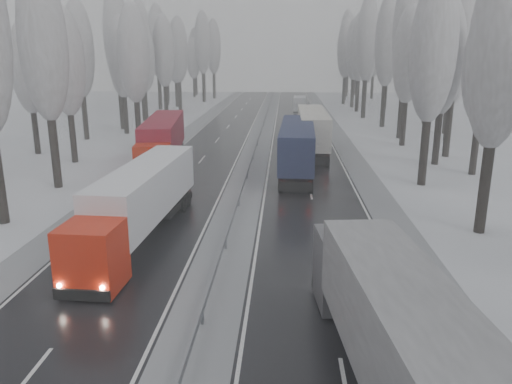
# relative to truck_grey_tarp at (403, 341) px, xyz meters

# --- Properties ---
(carriageway_right) EXTENTS (7.50, 200.00, 0.03)m
(carriageway_right) POSITION_rel_truck_grey_tarp_xyz_m (-1.39, 30.71, -2.46)
(carriageway_right) COLOR black
(carriageway_right) RESTS_ON ground
(carriageway_left) EXTENTS (7.50, 200.00, 0.03)m
(carriageway_left) POSITION_rel_truck_grey_tarp_xyz_m (-11.89, 30.71, -2.46)
(carriageway_left) COLOR black
(carriageway_left) RESTS_ON ground
(median_slush) EXTENTS (3.00, 200.00, 0.04)m
(median_slush) POSITION_rel_truck_grey_tarp_xyz_m (-6.64, 30.71, -2.46)
(median_slush) COLOR gray
(median_slush) RESTS_ON ground
(shoulder_right) EXTENTS (2.40, 200.00, 0.04)m
(shoulder_right) POSITION_rel_truck_grey_tarp_xyz_m (3.56, 30.71, -2.46)
(shoulder_right) COLOR gray
(shoulder_right) RESTS_ON ground
(shoulder_left) EXTENTS (2.40, 200.00, 0.04)m
(shoulder_left) POSITION_rel_truck_grey_tarp_xyz_m (-16.84, 30.71, -2.46)
(shoulder_left) COLOR gray
(shoulder_left) RESTS_ON ground
(median_guardrail) EXTENTS (0.12, 200.00, 0.76)m
(median_guardrail) POSITION_rel_truck_grey_tarp_xyz_m (-6.64, 30.70, -1.88)
(median_guardrail) COLOR slate
(median_guardrail) RESTS_ON ground
(tree_16) EXTENTS (3.60, 3.60, 16.53)m
(tree_16) POSITION_rel_truck_grey_tarp_xyz_m (8.39, 16.38, 8.19)
(tree_16) COLOR black
(tree_16) RESTS_ON ground
(tree_18) EXTENTS (3.60, 3.60, 16.58)m
(tree_18) POSITION_rel_truck_grey_tarp_xyz_m (7.87, 27.74, 8.22)
(tree_18) COLOR black
(tree_18) RESTS_ON ground
(tree_19) EXTENTS (3.60, 3.60, 14.57)m
(tree_19) POSITION_rel_truck_grey_tarp_xyz_m (13.38, 31.74, 6.94)
(tree_19) COLOR black
(tree_19) RESTS_ON ground
(tree_20) EXTENTS (3.60, 3.60, 15.71)m
(tree_20) POSITION_rel_truck_grey_tarp_xyz_m (11.26, 35.87, 7.66)
(tree_20) COLOR black
(tree_20) RESTS_ON ground
(tree_21) EXTENTS (3.60, 3.60, 18.62)m
(tree_21) POSITION_rel_truck_grey_tarp_xyz_m (13.48, 39.87, 9.52)
(tree_21) COLOR black
(tree_21) RESTS_ON ground
(tree_22) EXTENTS (3.60, 3.60, 15.86)m
(tree_22) POSITION_rel_truck_grey_tarp_xyz_m (10.38, 46.31, 7.76)
(tree_22) COLOR black
(tree_22) RESTS_ON ground
(tree_23) EXTENTS (3.60, 3.60, 13.55)m
(tree_23) POSITION_rel_truck_grey_tarp_xyz_m (16.67, 50.31, 6.29)
(tree_23) COLOR black
(tree_23) RESTS_ON ground
(tree_24) EXTENTS (3.60, 3.60, 20.49)m
(tree_24) POSITION_rel_truck_grey_tarp_xyz_m (11.26, 51.73, 10.71)
(tree_24) COLOR black
(tree_24) RESTS_ON ground
(tree_25) EXTENTS (3.60, 3.60, 19.44)m
(tree_25) POSITION_rel_truck_grey_tarp_xyz_m (18.17, 55.73, 10.04)
(tree_25) COLOR black
(tree_25) RESTS_ON ground
(tree_26) EXTENTS (3.60, 3.60, 18.78)m
(tree_26) POSITION_rel_truck_grey_tarp_xyz_m (10.92, 61.98, 9.62)
(tree_26) COLOR black
(tree_26) RESTS_ON ground
(tree_27) EXTENTS (3.60, 3.60, 17.62)m
(tree_27) POSITION_rel_truck_grey_tarp_xyz_m (18.07, 65.98, 8.88)
(tree_27) COLOR black
(tree_27) RESTS_ON ground
(tree_28) EXTENTS (3.60, 3.60, 19.62)m
(tree_28) POSITION_rel_truck_grey_tarp_xyz_m (9.70, 72.66, 10.16)
(tree_28) COLOR black
(tree_28) RESTS_ON ground
(tree_29) EXTENTS (3.60, 3.60, 18.11)m
(tree_29) POSITION_rel_truck_grey_tarp_xyz_m (17.07, 76.66, 9.19)
(tree_29) COLOR black
(tree_29) RESTS_ON ground
(tree_30) EXTENTS (3.60, 3.60, 17.86)m
(tree_30) POSITION_rel_truck_grey_tarp_xyz_m (9.92, 82.41, 9.04)
(tree_30) COLOR black
(tree_30) RESTS_ON ground
(tree_31) EXTENTS (3.60, 3.60, 18.58)m
(tree_31) POSITION_rel_truck_grey_tarp_xyz_m (15.84, 86.41, 9.49)
(tree_31) COLOR black
(tree_31) RESTS_ON ground
(tree_32) EXTENTS (3.60, 3.60, 17.33)m
(tree_32) POSITION_rel_truck_grey_tarp_xyz_m (9.99, 89.92, 8.70)
(tree_32) COLOR black
(tree_32) RESTS_ON ground
(tree_33) EXTENTS (3.60, 3.60, 14.33)m
(tree_33) POSITION_rel_truck_grey_tarp_xyz_m (13.13, 93.92, 6.78)
(tree_33) COLOR black
(tree_33) RESTS_ON ground
(tree_34) EXTENTS (3.60, 3.60, 17.63)m
(tree_34) POSITION_rel_truck_grey_tarp_xyz_m (9.09, 97.03, 8.89)
(tree_34) COLOR black
(tree_34) RESTS_ON ground
(tree_35) EXTENTS (3.60, 3.60, 18.25)m
(tree_35) POSITION_rel_truck_grey_tarp_xyz_m (18.30, 101.03, 9.29)
(tree_35) COLOR black
(tree_35) RESTS_ON ground
(tree_36) EXTENTS (3.60, 3.60, 20.23)m
(tree_36) POSITION_rel_truck_grey_tarp_xyz_m (10.40, 106.87, 10.54)
(tree_36) COLOR black
(tree_36) RESTS_ON ground
(tree_37) EXTENTS (3.60, 3.60, 16.37)m
(tree_37) POSITION_rel_truck_grey_tarp_xyz_m (17.38, 110.87, 8.09)
(tree_37) COLOR black
(tree_37) RESTS_ON ground
(tree_38) EXTENTS (3.60, 3.60, 17.97)m
(tree_38) POSITION_rel_truck_grey_tarp_xyz_m (12.09, 117.44, 9.11)
(tree_38) COLOR black
(tree_38) RESTS_ON ground
(tree_39) EXTENTS (3.60, 3.60, 16.19)m
(tree_39) POSITION_rel_truck_grey_tarp_xyz_m (14.91, 121.44, 7.97)
(tree_39) COLOR black
(tree_39) RESTS_ON ground
(tree_58) EXTENTS (3.60, 3.60, 17.21)m
(tree_58) POSITION_rel_truck_grey_tarp_xyz_m (-21.77, 25.27, 8.62)
(tree_58) COLOR black
(tree_58) RESTS_ON ground
(tree_60) EXTENTS (3.60, 3.60, 14.84)m
(tree_60) POSITION_rel_truck_grey_tarp_xyz_m (-24.39, 34.91, 7.11)
(tree_60) COLOR black
(tree_60) RESTS_ON ground
(tree_61) EXTENTS (3.60, 3.60, 13.95)m
(tree_61) POSITION_rel_truck_grey_tarp_xyz_m (-30.16, 38.91, 6.54)
(tree_61) COLOR black
(tree_61) RESTS_ON ground
(tree_62) EXTENTS (3.60, 3.60, 16.04)m
(tree_62) POSITION_rel_truck_grey_tarp_xyz_m (-20.59, 44.44, 7.88)
(tree_62) COLOR black
(tree_62) RESTS_ON ground
(tree_63) EXTENTS (3.60, 3.60, 16.88)m
(tree_63) POSITION_rel_truck_grey_tarp_xyz_m (-28.49, 48.44, 8.41)
(tree_63) COLOR black
(tree_63) RESTS_ON ground
(tree_64) EXTENTS (3.60, 3.60, 15.42)m
(tree_64) POSITION_rel_truck_grey_tarp_xyz_m (-24.90, 53.42, 7.48)
(tree_64) COLOR black
(tree_64) RESTS_ON ground
(tree_65) EXTENTS (3.60, 3.60, 19.48)m
(tree_65) POSITION_rel_truck_grey_tarp_xyz_m (-26.69, 57.42, 10.07)
(tree_65) COLOR black
(tree_65) RESTS_ON ground
(tree_66) EXTENTS (3.60, 3.60, 15.23)m
(tree_66) POSITION_rel_truck_grey_tarp_xyz_m (-24.80, 63.06, 7.36)
(tree_66) COLOR black
(tree_66) RESTS_ON ground
(tree_67) EXTENTS (3.60, 3.60, 17.09)m
(tree_67) POSITION_rel_truck_grey_tarp_xyz_m (-26.19, 67.06, 8.55)
(tree_67) COLOR black
(tree_67) RESTS_ON ground
(tree_68) EXTENTS (3.60, 3.60, 16.65)m
(tree_68) POSITION_rel_truck_grey_tarp_xyz_m (-23.22, 69.82, 8.27)
(tree_68) COLOR black
(tree_68) RESTS_ON ground
(tree_69) EXTENTS (3.60, 3.60, 19.35)m
(tree_69) POSITION_rel_truck_grey_tarp_xyz_m (-28.06, 73.82, 9.98)
(tree_69) COLOR black
(tree_69) RESTS_ON ground
(tree_70) EXTENTS (3.60, 3.60, 17.09)m
(tree_70) POSITION_rel_truck_grey_tarp_xyz_m (-22.97, 79.90, 8.55)
(tree_70) COLOR black
(tree_70) RESTS_ON ground
(tree_71) EXTENTS (3.60, 3.60, 19.61)m
(tree_71) POSITION_rel_truck_grey_tarp_xyz_m (-27.73, 83.90, 10.15)
(tree_71) COLOR black
(tree_71) RESTS_ON ground
(tree_72) EXTENTS (3.60, 3.60, 15.11)m
(tree_72) POSITION_rel_truck_grey_tarp_xyz_m (-25.57, 89.24, 7.28)
(tree_72) COLOR black
(tree_72) RESTS_ON ground
(tree_73) EXTENTS (3.60, 3.60, 17.22)m
(tree_73) POSITION_rel_truck_grey_tarp_xyz_m (-28.46, 93.24, 8.63)
(tree_73) COLOR black
(tree_73) RESTS_ON ground
(tree_74) EXTENTS (3.60, 3.60, 19.68)m
(tree_74) POSITION_rel_truck_grey_tarp_xyz_m (-21.71, 100.04, 10.19)
(tree_74) COLOR black
(tree_74) RESTS_ON ground
(tree_75) EXTENTS (3.60, 3.60, 18.60)m
(tree_75) POSITION_rel_truck_grey_tarp_xyz_m (-30.84, 104.04, 9.51)
(tree_75) COLOR black
(tree_75) RESTS_ON ground
(tree_76) EXTENTS (3.60, 3.60, 18.55)m
(tree_76) POSITION_rel_truck_grey_tarp_xyz_m (-20.69, 109.43, 9.47)
(tree_76) COLOR black
(tree_76) RESTS_ON ground
(tree_77) EXTENTS (3.60, 3.60, 14.32)m
(tree_77) POSITION_rel_truck_grey_tarp_xyz_m (-26.30, 113.43, 6.78)
(tree_77) COLOR black
(tree_77) RESTS_ON ground
(tree_78) EXTENTS (3.60, 3.60, 19.55)m
(tree_78) POSITION_rel_truck_grey_tarp_xyz_m (-24.20, 116.02, 10.11)
(tree_78) COLOR black
(tree_78) RESTS_ON ground
(tree_79) EXTENTS (3.60, 3.60, 17.07)m
(tree_79) POSITION_rel_truck_grey_tarp_xyz_m (-26.97, 120.02, 8.53)
(tree_79) COLOR black
(tree_79) RESTS_ON ground
(truck_grey_tarp) EXTENTS (4.33, 16.71, 4.25)m
(truck_grey_tarp) POSITION_rel_truck_grey_tarp_xyz_m (0.00, 0.00, 0.00)
(truck_grey_tarp) COLOR #434347
(truck_grey_tarp) RESTS_ON ground
(truck_blue_box) EXTENTS (3.32, 17.65, 4.51)m
(truck_blue_box) POSITION_rel_truck_grey_tarp_xyz_m (-2.35, 31.57, 0.15)
(truck_blue_box) COLOR #1D1E4A
(truck_blue_box) RESTS_ON ground
(truck_cream_box) EXTENTS (2.90, 17.93, 4.59)m
(truck_cream_box) POSITION_rel_truck_grey_tarp_xyz_m (-0.51, 41.49, 0.20)
(truck_cream_box) COLOR #A7A194
(truck_cream_box) RESTS_ON ground
(box_truck_distant) EXTENTS (2.60, 7.29, 2.68)m
(box_truck_distant) POSITION_rel_truck_grey_tarp_xyz_m (-0.71, 83.25, -1.11)
(box_truck_distant) COLOR #B6B8BE
(box_truck_distant) RESTS_ON ground
(truck_red_white) EXTENTS (3.34, 16.25, 4.14)m
(truck_red_white) POSITION_rel_truck_grey_tarp_xyz_m (-11.67, 14.11, -0.06)
(truck_red_white) COLOR red
(truck_red_white) RESTS_ON ground
(truck_red_red) EXTENTS (5.02, 18.00, 4.58)m
(truck_red_red) POSITION_rel_truck_grey_tarp_xyz_m (-14.85, 32.60, 0.19)
(truck_red_red) COLOR #B8210A
(truck_red_red) RESTS_ON ground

